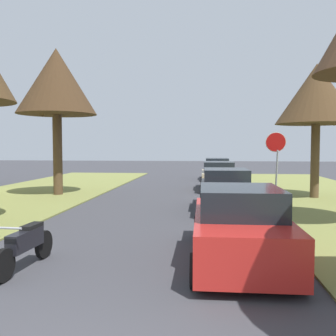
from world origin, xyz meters
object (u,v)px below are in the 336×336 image
at_px(stop_sign_far, 276,152).
at_px(parked_sedan_silver, 217,170).
at_px(parked_sedan_tan, 218,177).
at_px(street_tree_right_mid_b, 317,95).
at_px(parked_sedan_red, 239,227).
at_px(parked_motorcycle, 26,244).
at_px(parked_sedan_black, 226,191).
at_px(street_tree_left_mid_b, 56,83).

height_order(stop_sign_far, parked_sedan_silver, stop_sign_far).
distance_m(parked_sedan_tan, parked_sedan_silver, 6.50).
relative_size(street_tree_right_mid_b, parked_sedan_tan, 1.39).
bearing_deg(parked_sedan_tan, parked_sedan_red, -89.91).
xyz_separation_m(stop_sign_far, parked_sedan_silver, (-1.99, 12.11, -1.45)).
relative_size(street_tree_right_mid_b, parked_motorcycle, 2.99).
xyz_separation_m(parked_sedan_tan, parked_motorcycle, (-4.18, -13.92, -0.24)).
bearing_deg(parked_sedan_tan, parked_sedan_black, -89.46).
bearing_deg(stop_sign_far, parked_sedan_black, -152.67).
bearing_deg(stop_sign_far, parked_motorcycle, -127.05).
relative_size(street_tree_left_mid_b, parked_motorcycle, 3.47).
bearing_deg(stop_sign_far, parked_sedan_silver, 99.34).
xyz_separation_m(street_tree_right_mid_b, parked_sedan_silver, (-4.23, 9.54, -4.05)).
bearing_deg(parked_sedan_red, parked_sedan_tan, 90.09).
bearing_deg(parked_sedan_tan, parked_sedan_silver, 89.13).
bearing_deg(stop_sign_far, parked_sedan_tan, 110.43).
xyz_separation_m(street_tree_right_mid_b, parked_sedan_black, (-4.27, -3.62, -4.05)).
relative_size(parked_sedan_black, parked_motorcycle, 2.15).
relative_size(parked_sedan_red, parked_sedan_black, 1.00).
xyz_separation_m(parked_sedan_black, parked_sedan_tan, (-0.06, 6.66, 0.00)).
distance_m(stop_sign_far, parked_sedan_black, 2.70).
height_order(parked_sedan_red, parked_sedan_black, same).
relative_size(street_tree_right_mid_b, street_tree_left_mid_b, 0.86).
distance_m(parked_sedan_red, parked_motorcycle, 4.31).
distance_m(street_tree_left_mid_b, parked_sedan_silver, 13.46).
distance_m(street_tree_right_mid_b, parked_sedan_tan, 6.66).
height_order(street_tree_left_mid_b, parked_sedan_red, street_tree_left_mid_b).
bearing_deg(street_tree_right_mid_b, parked_sedan_black, -139.67).
height_order(stop_sign_far, parked_sedan_tan, stop_sign_far).
bearing_deg(street_tree_right_mid_b, stop_sign_far, -131.00).
relative_size(stop_sign_far, parked_sedan_silver, 0.67).
height_order(street_tree_right_mid_b, parked_sedan_black, street_tree_right_mid_b).
height_order(street_tree_right_mid_b, street_tree_left_mid_b, street_tree_left_mid_b).
relative_size(stop_sign_far, parked_motorcycle, 1.43).
height_order(parked_sedan_silver, parked_motorcycle, parked_sedan_silver).
xyz_separation_m(parked_sedan_black, parked_motorcycle, (-4.24, -7.26, -0.24)).
bearing_deg(parked_sedan_red, parked_sedan_silver, 89.77).
bearing_deg(parked_sedan_tan, parked_motorcycle, -106.71).
bearing_deg(street_tree_right_mid_b, parked_sedan_tan, 144.90).
bearing_deg(stop_sign_far, street_tree_left_mid_b, 166.42).
relative_size(stop_sign_far, parked_sedan_red, 0.67).
relative_size(parked_sedan_tan, parked_motorcycle, 2.15).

